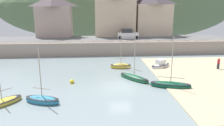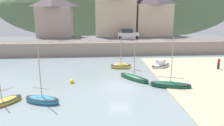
# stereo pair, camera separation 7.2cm
# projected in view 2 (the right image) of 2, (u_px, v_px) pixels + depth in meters

# --- Properties ---
(quay_seawall) EXTENTS (48.00, 9.40, 2.40)m
(quay_seawall) POSITION_uv_depth(u_px,v_px,m) (110.00, 47.00, 41.70)
(quay_seawall) COLOR gray
(quay_seawall) RESTS_ON ground
(hillside_backdrop) EXTENTS (80.00, 44.00, 22.87)m
(hillside_backdrop) POSITION_uv_depth(u_px,v_px,m) (118.00, 7.00, 76.72)
(hillside_backdrop) COLOR #5B7750
(hillside_backdrop) RESTS_ON ground
(waterfront_building_left) EXTENTS (7.46, 5.01, 8.48)m
(waterfront_building_left) POSITION_uv_depth(u_px,v_px,m) (54.00, 16.00, 46.92)
(waterfront_building_left) COLOR #AD978B
(waterfront_building_left) RESTS_ON ground
(waterfront_building_centre) EXTENTS (8.75, 5.22, 10.22)m
(waterfront_building_centre) POSITION_uv_depth(u_px,v_px,m) (115.00, 11.00, 47.64)
(waterfront_building_centre) COLOR beige
(waterfront_building_centre) RESTS_ON ground
(waterfront_building_right) EXTENTS (7.83, 4.88, 8.67)m
(waterfront_building_right) POSITION_uv_depth(u_px,v_px,m) (154.00, 15.00, 48.46)
(waterfront_building_right) COLOR beige
(waterfront_building_right) RESTS_ON ground
(sailboat_far_left) EXTENTS (3.73, 4.23, 5.79)m
(sailboat_far_left) POSITION_uv_depth(u_px,v_px,m) (134.00, 78.00, 27.59)
(sailboat_far_left) COLOR #185C34
(sailboat_far_left) RESTS_ON ground
(dinghy_open_wooden) EXTENTS (3.12, 1.47, 5.45)m
(dinghy_open_wooden) POSITION_uv_depth(u_px,v_px,m) (121.00, 66.00, 32.67)
(dinghy_open_wooden) COLOR gold
(dinghy_open_wooden) RESTS_ON ground
(fishing_boat_green) EXTENTS (3.72, 2.33, 5.60)m
(fishing_boat_green) POSITION_uv_depth(u_px,v_px,m) (42.00, 100.00, 21.13)
(fishing_boat_green) COLOR teal
(fishing_boat_green) RESTS_ON ground
(sailboat_nearest_shore) EXTENTS (4.77, 2.70, 5.95)m
(sailboat_nearest_shore) POSITION_uv_depth(u_px,v_px,m) (170.00, 85.00, 25.10)
(sailboat_nearest_shore) COLOR #115135
(sailboat_nearest_shore) RESTS_ON ground
(sailboat_white_hull) EXTENTS (3.68, 2.89, 1.38)m
(sailboat_white_hull) POSITION_uv_depth(u_px,v_px,m) (161.00, 65.00, 32.89)
(sailboat_white_hull) COLOR white
(sailboat_white_hull) RESTS_ON ground
(sailboat_blue_trim) EXTENTS (3.63, 3.73, 4.09)m
(sailboat_blue_trim) POSITION_uv_depth(u_px,v_px,m) (2.00, 102.00, 20.76)
(sailboat_blue_trim) COLOR gold
(sailboat_blue_trim) RESTS_ON ground
(parked_car_near_slipway) EXTENTS (4.13, 1.82, 1.95)m
(parked_car_near_slipway) POSITION_uv_depth(u_px,v_px,m) (128.00, 34.00, 44.59)
(parked_car_near_slipway) COLOR white
(parked_car_near_slipway) RESTS_ON ground
(person_on_slipway) EXTENTS (0.34, 0.34, 1.62)m
(person_on_slipway) POSITION_uv_depth(u_px,v_px,m) (219.00, 63.00, 31.70)
(person_on_slipway) COLOR #282833
(person_on_slipway) RESTS_ON ground
(mooring_buoy) EXTENTS (0.54, 0.54, 0.54)m
(mooring_buoy) POSITION_uv_depth(u_px,v_px,m) (72.00, 82.00, 26.45)
(mooring_buoy) COLOR yellow
(mooring_buoy) RESTS_ON ground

